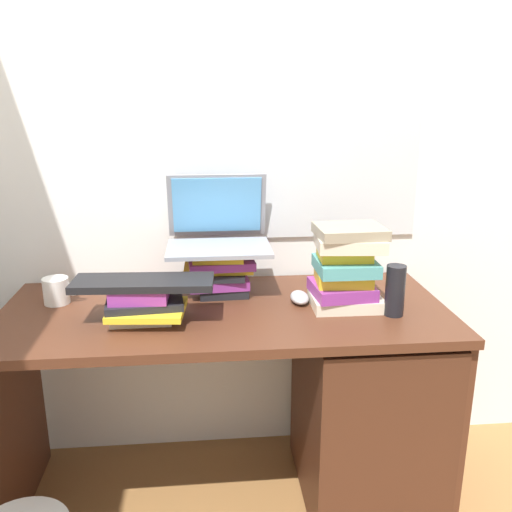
% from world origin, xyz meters
% --- Properties ---
extents(ground_plane, '(6.00, 6.00, 0.00)m').
position_xyz_m(ground_plane, '(0.00, 0.00, 0.00)').
color(ground_plane, olive).
extents(wall_back, '(6.00, 0.06, 2.60)m').
position_xyz_m(wall_back, '(0.00, 0.36, 1.30)').
color(wall_back, white).
rests_on(wall_back, ground).
extents(desk, '(1.44, 0.63, 0.72)m').
position_xyz_m(desk, '(0.37, -0.02, 0.40)').
color(desk, '#4C2819').
rests_on(desk, ground).
extents(book_stack_tall, '(0.24, 0.20, 0.16)m').
position_xyz_m(book_stack_tall, '(-0.01, 0.13, 0.81)').
color(book_stack_tall, black).
rests_on(book_stack_tall, desk).
extents(book_stack_keyboard_riser, '(0.25, 0.20, 0.11)m').
position_xyz_m(book_stack_keyboard_riser, '(-0.25, -0.08, 0.78)').
color(book_stack_keyboard_riser, beige).
rests_on(book_stack_keyboard_riser, desk).
extents(book_stack_side, '(0.23, 0.20, 0.27)m').
position_xyz_m(book_stack_side, '(0.39, -0.02, 0.86)').
color(book_stack_side, beige).
rests_on(book_stack_side, desk).
extents(laptop, '(0.35, 0.29, 0.24)m').
position_xyz_m(laptop, '(-0.01, 0.19, 0.94)').
color(laptop, gray).
rests_on(laptop, book_stack_tall).
extents(keyboard, '(0.43, 0.16, 0.02)m').
position_xyz_m(keyboard, '(-0.25, -0.08, 0.85)').
color(keyboard, black).
rests_on(keyboard, book_stack_keyboard_riser).
extents(computer_mouse, '(0.06, 0.10, 0.04)m').
position_xyz_m(computer_mouse, '(0.25, 0.03, 0.74)').
color(computer_mouse, '#A5A8AD').
rests_on(computer_mouse, desk).
extents(mug, '(0.12, 0.08, 0.09)m').
position_xyz_m(mug, '(-0.55, 0.10, 0.77)').
color(mug, white).
rests_on(mug, desk).
extents(water_bottle, '(0.06, 0.06, 0.16)m').
position_xyz_m(water_bottle, '(0.53, -0.11, 0.80)').
color(water_bottle, black).
rests_on(water_bottle, desk).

